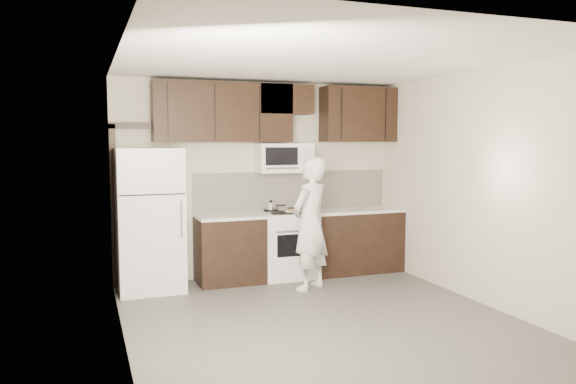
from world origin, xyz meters
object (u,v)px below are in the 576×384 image
person (310,224)px  microwave (284,158)px  stove (287,244)px  refrigerator (150,220)px

person → microwave: bearing=-120.7°
stove → refrigerator: bearing=-178.5°
microwave → refrigerator: bearing=-174.9°
person → refrigerator: bearing=-53.5°
stove → microwave: size_ratio=1.24×
microwave → refrigerator: 2.00m
stove → person: size_ratio=0.56×
stove → person: 0.80m
refrigerator → person: (1.91, -0.65, -0.05)m
stove → person: person is taller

